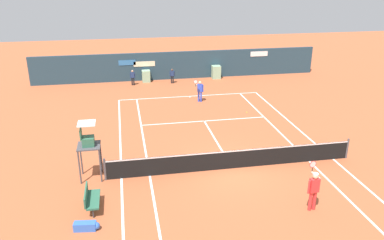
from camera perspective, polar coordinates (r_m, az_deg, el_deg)
name	(u,v)px	position (r m, az deg, el deg)	size (l,w,h in m)	color
ground_plane	(229,163)	(19.33, 5.53, -6.33)	(80.00, 80.00, 0.01)	#B25633
tennis_net	(233,159)	(18.61, 6.07, -5.74)	(12.10, 0.10, 1.07)	#4C4C51
sponsor_back_wall	(179,66)	(34.09, -1.92, 8.03)	(25.00, 1.02, 2.40)	#233D4C
umpire_chair	(88,143)	(17.75, -15.12, -3.31)	(1.00, 1.00, 2.72)	#47474C
player_bench	(91,198)	(16.07, -14.79, -11.09)	(0.54, 1.43, 0.88)	#38383D
equipment_bag	(88,226)	(15.14, -15.22, -14.93)	(0.96, 0.40, 0.32)	blue
player_on_baseline	(200,90)	(27.87, 1.15, 4.53)	(0.78, 0.63, 1.79)	blue
player_near_side	(314,188)	(16.00, 17.59, -9.52)	(0.59, 0.74, 1.87)	red
ball_kid_left_post	(133,77)	(32.48, -8.78, 6.38)	(0.43, 0.20, 1.29)	black
ball_kid_right_post	(172,75)	(32.74, -2.96, 6.69)	(0.42, 0.18, 1.26)	black
tennis_ball_mid_court	(247,112)	(26.14, 8.12, 1.13)	(0.07, 0.07, 0.07)	#CCE033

